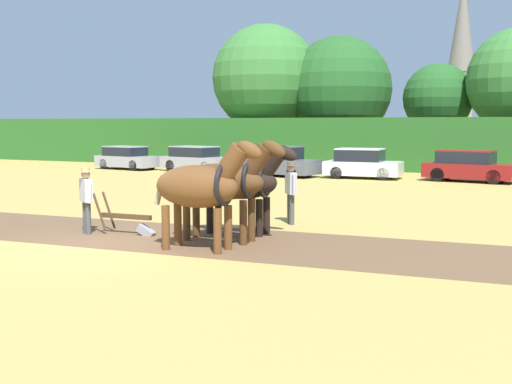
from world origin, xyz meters
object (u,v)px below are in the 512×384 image
Objects in this scene: draft_horse_lead_left at (201,186)px; parked_car_center at (362,164)px; parked_car_far_left at (127,158)px; farmer_at_plow at (86,195)px; parked_car_center_left at (278,162)px; tree_center_left at (438,98)px; tree_left at (339,89)px; parked_car_left at (196,159)px; plow at (130,222)px; draft_horse_lead_right at (223,182)px; tree_far_left at (266,78)px; draft_horse_trail_left at (242,182)px; parked_car_center_right at (469,167)px; farmer_beside_team at (291,188)px; church_spire at (461,59)px.

parked_car_center is at bearing 92.51° from draft_horse_lead_left.
parked_car_far_left is at bearing 126.97° from draft_horse_lead_left.
parked_car_center is (-1.96, 19.63, -0.69)m from draft_horse_lead_left.
farmer_at_plow is 18.72m from parked_car_center_left.
tree_center_left reaches higher than parked_car_center_left.
tree_left is 5.20× the size of farmer_at_plow.
farmer_at_plow is 0.40× the size of parked_car_far_left.
parked_car_left is (-5.30, -10.37, -4.43)m from tree_left.
parked_car_center is (0.68, 18.64, 0.41)m from plow.
draft_horse_lead_left is 0.69× the size of parked_car_center.
parked_car_center is (14.80, -0.23, 0.05)m from parked_car_far_left.
draft_horse_lead_right is 1.75× the size of farmer_at_plow.
tree_far_left is 1.11× the size of tree_left.
tree_center_left is (11.59, 1.34, -1.54)m from tree_far_left.
draft_horse_trail_left is at bearing 23.73° from plow.
draft_horse_trail_left reaches higher than parked_car_left.
parked_car_far_left is at bearing 130.19° from draft_horse_trail_left.
draft_horse_lead_left is at bearing -66.77° from farmer_at_plow.
draft_horse_trail_left is (0.00, -28.32, -3.07)m from tree_center_left.
parked_car_center is 0.88× the size of parked_car_center_right.
parked_car_far_left is at bearing -172.48° from parked_car_center_left.
draft_horse_lead_left is 4.28m from farmer_beside_team.
plow is 18.66m from parked_car_center.
draft_horse_trail_left is at bearing -76.78° from tree_left.
tree_left is 1.92× the size of parked_car_left.
farmer_at_plow is at bearing -97.67° from parked_car_center.
tree_center_left is at bearing -84.89° from church_spire.
farmer_beside_team is 20.26m from parked_car_left.
church_spire is at bearing 95.11° from tree_center_left.
draft_horse_trail_left is (-0.13, 2.27, -0.10)m from draft_horse_lead_left.
church_spire reaches higher than draft_horse_lead_left.
tree_center_left is 0.36× the size of church_spire.
parked_car_far_left is at bearing 128.53° from draft_horse_lead_right.
farmer_at_plow is 0.37× the size of parked_car_left.
draft_horse_lead_right is 0.64× the size of parked_car_center_left.
farmer_at_plow is 20.56m from parked_car_center_right.
parked_car_center is at bearing 7.64° from parked_car_far_left.
tree_far_left is 1.46× the size of tree_center_left.
draft_horse_lead_left is 1.59× the size of plow.
church_spire is 41.37m from parked_car_center_right.
parked_car_center_left is at bearing -118.65° from tree_center_left.
draft_horse_lead_left is at bearing -90.21° from draft_horse_lead_right.
parked_car_center_right is (9.96, -10.61, -4.41)m from tree_left.
draft_horse_trail_left reaches higher than parked_car_center_left.
parked_car_center is (-2.35, 15.39, -0.29)m from farmer_beside_team.
farmer_at_plow is at bearing -84.11° from tree_left.
parked_car_far_left is (-13.08, 19.28, -0.30)m from farmer_at_plow.
tree_left is at bearing 94.76° from plow.
tree_far_left is 11.87m from parked_car_far_left.
tree_left is 1.98× the size of parked_car_center_right.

